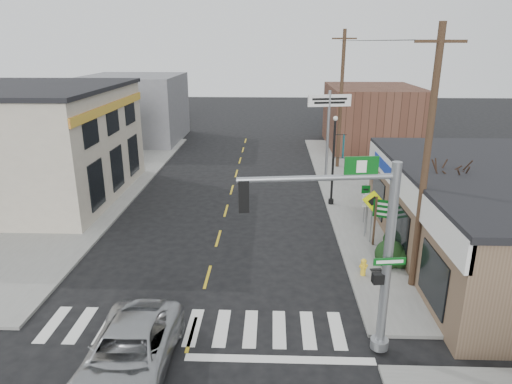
{
  "coord_description": "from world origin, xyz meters",
  "views": [
    {
      "loc": [
        2.68,
        -13.18,
        9.51
      ],
      "look_at": [
        1.95,
        7.1,
        2.8
      ],
      "focal_mm": 32.0,
      "sensor_mm": 36.0,
      "label": 1
    }
  ],
  "objects_px": {
    "fire_hydrant": "(363,266)",
    "lamp_post": "(335,154)",
    "utility_pole_near": "(426,161)",
    "dance_center_sign": "(329,113)",
    "bare_tree": "(451,168)",
    "guide_sign": "(388,214)",
    "suv": "(129,353)",
    "utility_pole_far": "(341,99)",
    "traffic_signal_pole": "(364,240)"
  },
  "relations": [
    {
      "from": "lamp_post",
      "to": "utility_pole_far",
      "type": "xyz_separation_m",
      "value": [
        1.49,
        8.83,
        2.17
      ]
    },
    {
      "from": "traffic_signal_pole",
      "to": "utility_pole_far",
      "type": "distance_m",
      "value": 22.74
    },
    {
      "from": "suv",
      "to": "utility_pole_far",
      "type": "height_order",
      "value": "utility_pole_far"
    },
    {
      "from": "suv",
      "to": "utility_pole_near",
      "type": "distance_m",
      "value": 12.2
    },
    {
      "from": "guide_sign",
      "to": "bare_tree",
      "type": "xyz_separation_m",
      "value": [
        2.14,
        -1.32,
        2.65
      ]
    },
    {
      "from": "guide_sign",
      "to": "utility_pole_near",
      "type": "height_order",
      "value": "utility_pole_near"
    },
    {
      "from": "dance_center_sign",
      "to": "utility_pole_near",
      "type": "distance_m",
      "value": 14.55
    },
    {
      "from": "fire_hydrant",
      "to": "utility_pole_far",
      "type": "bearing_deg",
      "value": 85.9
    },
    {
      "from": "utility_pole_near",
      "to": "utility_pole_far",
      "type": "height_order",
      "value": "utility_pole_far"
    },
    {
      "from": "suv",
      "to": "fire_hydrant",
      "type": "relative_size",
      "value": 7.05
    },
    {
      "from": "fire_hydrant",
      "to": "bare_tree",
      "type": "distance_m",
      "value": 5.65
    },
    {
      "from": "lamp_post",
      "to": "utility_pole_near",
      "type": "height_order",
      "value": "utility_pole_near"
    },
    {
      "from": "suv",
      "to": "utility_pole_near",
      "type": "height_order",
      "value": "utility_pole_near"
    },
    {
      "from": "guide_sign",
      "to": "lamp_post",
      "type": "bearing_deg",
      "value": 130.59
    },
    {
      "from": "fire_hydrant",
      "to": "lamp_post",
      "type": "xyz_separation_m",
      "value": [
        -0.22,
        8.91,
        2.68
      ]
    },
    {
      "from": "suv",
      "to": "guide_sign",
      "type": "relative_size",
      "value": 2.17
    },
    {
      "from": "guide_sign",
      "to": "fire_hydrant",
      "type": "bearing_deg",
      "value": -94.87
    },
    {
      "from": "traffic_signal_pole",
      "to": "dance_center_sign",
      "type": "distance_m",
      "value": 18.61
    },
    {
      "from": "guide_sign",
      "to": "utility_pole_far",
      "type": "distance_m",
      "value": 15.14
    },
    {
      "from": "traffic_signal_pole",
      "to": "fire_hydrant",
      "type": "xyz_separation_m",
      "value": [
        1.13,
        4.83,
        -3.37
      ]
    },
    {
      "from": "suv",
      "to": "guide_sign",
      "type": "height_order",
      "value": "guide_sign"
    },
    {
      "from": "fire_hydrant",
      "to": "dance_center_sign",
      "type": "height_order",
      "value": "dance_center_sign"
    },
    {
      "from": "guide_sign",
      "to": "fire_hydrant",
      "type": "xyz_separation_m",
      "value": [
        -1.62,
        -3.04,
        -1.2
      ]
    },
    {
      "from": "dance_center_sign",
      "to": "bare_tree",
      "type": "height_order",
      "value": "dance_center_sign"
    },
    {
      "from": "guide_sign",
      "to": "dance_center_sign",
      "type": "xyz_separation_m",
      "value": [
        -1.7,
        10.68,
        3.17
      ]
    },
    {
      "from": "suv",
      "to": "utility_pole_far",
      "type": "bearing_deg",
      "value": 68.6
    },
    {
      "from": "lamp_post",
      "to": "bare_tree",
      "type": "height_order",
      "value": "bare_tree"
    },
    {
      "from": "suv",
      "to": "lamp_post",
      "type": "height_order",
      "value": "lamp_post"
    },
    {
      "from": "dance_center_sign",
      "to": "utility_pole_far",
      "type": "height_order",
      "value": "utility_pole_far"
    },
    {
      "from": "traffic_signal_pole",
      "to": "bare_tree",
      "type": "distance_m",
      "value": 8.19
    },
    {
      "from": "guide_sign",
      "to": "lamp_post",
      "type": "xyz_separation_m",
      "value": [
        -1.84,
        5.87,
        1.49
      ]
    },
    {
      "from": "lamp_post",
      "to": "dance_center_sign",
      "type": "xyz_separation_m",
      "value": [
        0.14,
        4.81,
        1.69
      ]
    },
    {
      "from": "utility_pole_near",
      "to": "fire_hydrant",
      "type": "bearing_deg",
      "value": 162.98
    },
    {
      "from": "utility_pole_far",
      "to": "fire_hydrant",
      "type": "bearing_deg",
      "value": -91.94
    },
    {
      "from": "dance_center_sign",
      "to": "bare_tree",
      "type": "relative_size",
      "value": 1.16
    },
    {
      "from": "utility_pole_near",
      "to": "guide_sign",
      "type": "bearing_deg",
      "value": 97.04
    },
    {
      "from": "guide_sign",
      "to": "fire_hydrant",
      "type": "relative_size",
      "value": 3.25
    },
    {
      "from": "traffic_signal_pole",
      "to": "bare_tree",
      "type": "xyz_separation_m",
      "value": [
        4.9,
        6.55,
        0.47
      ]
    },
    {
      "from": "utility_pole_near",
      "to": "utility_pole_far",
      "type": "distance_m",
      "value": 18.44
    },
    {
      "from": "fire_hydrant",
      "to": "dance_center_sign",
      "type": "xyz_separation_m",
      "value": [
        -0.08,
        13.72,
        4.37
      ]
    },
    {
      "from": "fire_hydrant",
      "to": "lamp_post",
      "type": "height_order",
      "value": "lamp_post"
    },
    {
      "from": "lamp_post",
      "to": "bare_tree",
      "type": "distance_m",
      "value": 8.3
    },
    {
      "from": "guide_sign",
      "to": "utility_pole_far",
      "type": "relative_size",
      "value": 0.24
    },
    {
      "from": "dance_center_sign",
      "to": "guide_sign",
      "type": "bearing_deg",
      "value": -91.14
    },
    {
      "from": "guide_sign",
      "to": "utility_pole_far",
      "type": "xyz_separation_m",
      "value": [
        -0.35,
        14.69,
        3.65
      ]
    },
    {
      "from": "dance_center_sign",
      "to": "traffic_signal_pole",
      "type": "bearing_deg",
      "value": -103.44
    },
    {
      "from": "traffic_signal_pole",
      "to": "guide_sign",
      "type": "bearing_deg",
      "value": 63.26
    },
    {
      "from": "fire_hydrant",
      "to": "dance_center_sign",
      "type": "relative_size",
      "value": 0.12
    },
    {
      "from": "traffic_signal_pole",
      "to": "guide_sign",
      "type": "relative_size",
      "value": 2.59
    },
    {
      "from": "fire_hydrant",
      "to": "dance_center_sign",
      "type": "bearing_deg",
      "value": 90.33
    }
  ]
}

